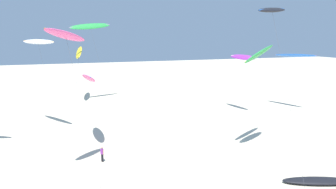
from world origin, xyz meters
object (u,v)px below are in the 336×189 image
Objects in this scene: flying_kite_1 at (79,52)px; person_near_left at (102,153)px; flying_kite_5 at (89,78)px; flying_kite_8 at (38,42)px; flying_kite_0 at (66,35)px; flying_kite_2 at (272,10)px; grounded_kite_2 at (319,181)px; flying_kite_4 at (259,54)px; flying_kite_3 at (243,57)px; flying_kite_9 at (295,55)px; flying_kite_7 at (90,26)px.

person_near_left is (-0.50, -33.24, -8.75)m from flying_kite_1.
flying_kite_5 is 10.74m from flying_kite_8.
flying_kite_0 is at bearing -106.78° from flying_kite_5.
flying_kite_2 reaches higher than grounded_kite_2.
person_near_left is at bearing 176.66° from flying_kite_4.
flying_kite_5 is at bearing -164.07° from flying_kite_3.
flying_kite_4 is 1.22× the size of flying_kite_9.
flying_kite_8 is at bearing -117.57° from flying_kite_7.
flying_kite_5 is at bearing -55.74° from flying_kite_8.
person_near_left is at bearing -160.34° from flying_kite_9.
flying_kite_4 reaches higher than person_near_left.
person_near_left is (-25.52, -13.73, -8.42)m from flying_kite_3.
flying_kite_3 is at bearing 28.27° from person_near_left.
flying_kite_7 is (3.09, 24.82, 6.73)m from flying_kite_5.
flying_kite_1 is 0.72× the size of flying_kite_7.
flying_kite_7 is (5.61, 33.18, 1.82)m from flying_kite_0.
flying_kite_0 is 1.13× the size of flying_kite_4.
flying_kite_0 is 32.70m from flying_kite_3.
flying_kite_8 reaches higher than flying_kite_1.
flying_kite_5 is (-18.24, 7.37, -2.89)m from flying_kite_4.
person_near_left is at bearing -151.73° from flying_kite_3.
flying_kite_7 is (-22.83, 17.42, 5.32)m from flying_kite_3.
flying_kite_7 is at bearing 85.06° from person_near_left.
flying_kite_7 is at bearing 115.20° from flying_kite_4.
flying_kite_3 is at bearing -1.46° from flying_kite_8.
flying_kite_0 is 0.86× the size of flying_kite_2.
flying_kite_8 is 1.25× the size of flying_kite_9.
flying_kite_4 is 0.97× the size of flying_kite_8.
flying_kite_8 is at bearing 100.49° from flying_kite_0.
flying_kite_7 is (-15.15, 32.19, 3.83)m from flying_kite_4.
flying_kite_5 is 1.70× the size of grounded_kite_2.
flying_kite_3 is at bearing 71.64° from grounded_kite_2.
flying_kite_5 is at bearing 135.05° from grounded_kite_2.
flying_kite_3 is 0.97× the size of flying_kite_8.
flying_kite_2 is 1.02× the size of flying_kite_7.
flying_kite_2 is 38.00m from flying_kite_7.
flying_kite_2 is 5.56m from flying_kite_4.
person_near_left is at bearing -94.94° from flying_kite_7.
flying_kite_7 reaches higher than flying_kite_4.
flying_kite_7 is at bearing 62.43° from flying_kite_8.
flying_kite_9 is (34.86, -20.61, -0.17)m from flying_kite_1.
flying_kite_7 is 2.41× the size of grounded_kite_2.
flying_kite_7 reaches higher than grounded_kite_2.
flying_kite_3 is 30.18m from person_near_left.
flying_kite_2 is 29.62m from flying_kite_8.
flying_kite_9 is (17.52, 13.68, -1.33)m from flying_kite_4.
flying_kite_7 is 47.10m from grounded_kite_2.
flying_kite_9 is at bearing 37.97° from flying_kite_4.
flying_kite_2 is 1.31× the size of flying_kite_3.
flying_kite_3 is at bearing 63.92° from flying_kite_2.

